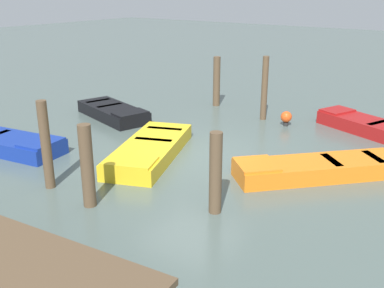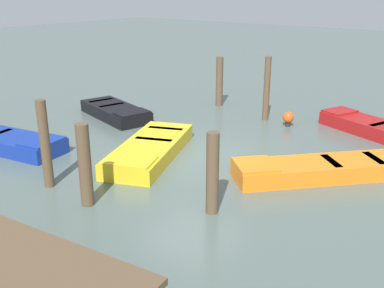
{
  "view_description": "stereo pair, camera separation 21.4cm",
  "coord_description": "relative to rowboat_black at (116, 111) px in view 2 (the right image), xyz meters",
  "views": [
    {
      "loc": [
        -6.58,
        8.97,
        4.28
      ],
      "look_at": [
        0.0,
        0.0,
        0.35
      ],
      "focal_mm": 42.03,
      "sensor_mm": 36.0,
      "label": 1
    },
    {
      "loc": [
        -6.75,
        8.84,
        4.28
      ],
      "look_at": [
        0.0,
        0.0,
        0.35
      ],
      "focal_mm": 42.03,
      "sensor_mm": 36.0,
      "label": 2
    }
  ],
  "objects": [
    {
      "name": "ground_plane",
      "position": [
        -4.34,
        1.37,
        -0.22
      ],
      "size": [
        80.0,
        80.0,
        0.0
      ],
      "primitive_type": "plane",
      "color": "#4C5B56"
    },
    {
      "name": "rowboat_black",
      "position": [
        0.0,
        0.0,
        0.0
      ],
      "size": [
        3.23,
        1.95,
        0.46
      ],
      "rotation": [
        0.0,
        0.0,
        2.87
      ],
      "color": "black",
      "rests_on": "ground_plane"
    },
    {
      "name": "rowboat_orange",
      "position": [
        -7.52,
        0.68,
        -0.0
      ],
      "size": [
        3.5,
        3.67,
        0.46
      ],
      "rotation": [
        0.0,
        0.0,
        0.83
      ],
      "color": "orange",
      "rests_on": "ground_plane"
    },
    {
      "name": "rowboat_blue",
      "position": [
        0.12,
        4.0,
        -0.0
      ],
      "size": [
        3.69,
        1.75,
        0.46
      ],
      "rotation": [
        0.0,
        0.0,
        3.31
      ],
      "color": "navy",
      "rests_on": "ground_plane"
    },
    {
      "name": "rowboat_yellow",
      "position": [
        -3.49,
        2.08,
        -0.0
      ],
      "size": [
        2.61,
        3.9,
        0.46
      ],
      "rotation": [
        0.0,
        0.0,
        1.96
      ],
      "color": "gold",
      "rests_on": "ground_plane"
    },
    {
      "name": "rowboat_red",
      "position": [
        -7.52,
        -3.48,
        -0.0
      ],
      "size": [
        3.46,
        2.22,
        0.46
      ],
      "rotation": [
        0.0,
        0.0,
        5.91
      ],
      "color": "maroon",
      "rests_on": "ground_plane"
    },
    {
      "name": "mooring_piling_mid_right",
      "position": [
        -4.32,
        4.88,
        0.66
      ],
      "size": [
        0.27,
        0.27,
        1.74
      ],
      "primitive_type": "cylinder",
      "color": "brown",
      "rests_on": "ground_plane"
    },
    {
      "name": "mooring_piling_mid_left",
      "position": [
        -2.91,
        4.81,
        0.78
      ],
      "size": [
        0.22,
        0.22,
        2.0
      ],
      "primitive_type": "cylinder",
      "color": "brown",
      "rests_on": "ground_plane"
    },
    {
      "name": "mooring_piling_far_left",
      "position": [
        -6.54,
        3.6,
        0.62
      ],
      "size": [
        0.25,
        0.25,
        1.68
      ],
      "primitive_type": "cylinder",
      "color": "brown",
      "rests_on": "ground_plane"
    },
    {
      "name": "mooring_piling_far_right",
      "position": [
        -1.9,
        -3.51,
        0.7
      ],
      "size": [
        0.26,
        0.26,
        1.83
      ],
      "primitive_type": "cylinder",
      "color": "brown",
      "rests_on": "ground_plane"
    },
    {
      "name": "mooring_piling_near_right",
      "position": [
        -4.2,
        -2.89,
        0.85
      ],
      "size": [
        0.21,
        0.21,
        2.12
      ],
      "primitive_type": "cylinder",
      "color": "brown",
      "rests_on": "ground_plane"
    },
    {
      "name": "marker_buoy",
      "position": [
        -5.15,
        -2.65,
        0.07
      ],
      "size": [
        0.36,
        0.36,
        0.48
      ],
      "color": "#262626",
      "rests_on": "ground_plane"
    }
  ]
}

